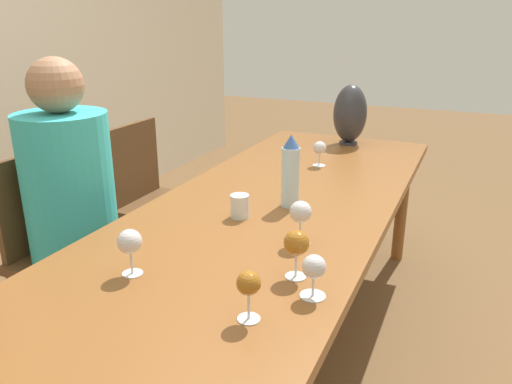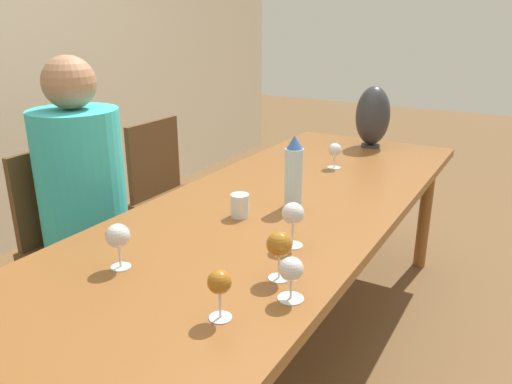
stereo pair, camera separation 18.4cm
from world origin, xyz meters
TOP-DOWN VIEW (x-y plane):
  - ground_plane at (0.00, 0.00)m, footprint 14.00×14.00m
  - dining_table at (0.00, 0.00)m, footprint 2.84×0.93m
  - water_bottle at (0.13, -0.07)m, footprint 0.07×0.07m
  - water_tumbler at (-0.06, 0.06)m, footprint 0.07×0.07m
  - vase at (1.23, -0.03)m, footprint 0.19×0.19m
  - wine_glass_0 at (-0.41, -0.29)m, footprint 0.07×0.07m
  - wine_glass_1 at (-0.58, 0.15)m, footprint 0.07×0.07m
  - wine_glass_2 at (-0.19, -0.23)m, footprint 0.07×0.07m
  - wine_glass_4 at (-0.66, -0.26)m, footprint 0.06×0.06m
  - wine_glass_6 at (-0.49, -0.37)m, footprint 0.07×0.07m
  - wine_glass_7 at (0.72, -0.01)m, footprint 0.07×0.07m
  - chair_near at (-0.18, 0.84)m, footprint 0.44×0.44m
  - chair_far at (0.50, 0.84)m, footprint 0.44×0.44m
  - person_near at (-0.18, 0.76)m, footprint 0.36×0.36m

SIDE VIEW (x-z plane):
  - ground_plane at x=0.00m, z-range 0.00..0.00m
  - chair_near at x=-0.18m, z-range 0.05..0.95m
  - chair_far at x=0.50m, z-range 0.05..0.95m
  - dining_table at x=0.00m, z-range 0.30..1.02m
  - person_near at x=-0.18m, z-range 0.04..1.34m
  - water_tumbler at x=-0.06m, z-range 0.72..0.81m
  - wine_glass_6 at x=-0.49m, z-range 0.75..0.87m
  - wine_glass_7 at x=0.72m, z-range 0.75..0.87m
  - wine_glass_4 at x=-0.66m, z-range 0.75..0.89m
  - wine_glass_1 at x=-0.58m, z-range 0.75..0.89m
  - wine_glass_0 at x=-0.41m, z-range 0.76..0.90m
  - wine_glass_2 at x=-0.19m, z-range 0.76..0.91m
  - water_bottle at x=0.13m, z-range 0.72..1.01m
  - vase at x=1.23m, z-range 0.73..1.08m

